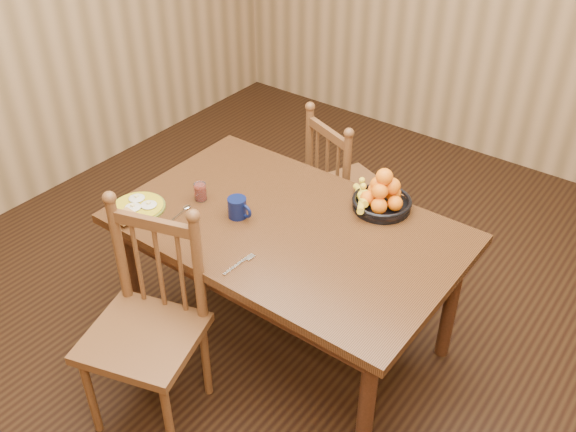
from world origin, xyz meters
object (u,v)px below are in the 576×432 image
Objects in this scene: chair_far at (346,190)px; dining_table at (288,239)px; chair_near at (147,327)px; breakfast_plate at (137,207)px; coffee_mug at (238,208)px; fruit_bowl at (381,197)px.

dining_table is at bearing 122.89° from chair_far.
chair_near is 3.58× the size of breakfast_plate.
breakfast_plate is at bearing -150.14° from coffee_mug.
chair_near is at bearing -115.27° from fruit_bowl.
coffee_mug is (0.43, 0.25, 0.04)m from breakfast_plate.
chair_far is 0.94m from coffee_mug.
dining_table is 0.74m from breakfast_plate.
breakfast_plate is 0.90× the size of fruit_bowl.
dining_table is 0.82m from chair_far.
fruit_bowl reaches higher than chair_far.
dining_table is 1.54× the size of chair_near.
coffee_mug reaches higher than breakfast_plate.
coffee_mug is at bearing 29.86° from breakfast_plate.
chair_far is 0.93× the size of chair_near.
chair_far reaches higher than coffee_mug.
coffee_mug is at bearing -158.85° from dining_table.
coffee_mug is at bearing 71.93° from chair_near.
dining_table is at bearing 21.15° from coffee_mug.
breakfast_plate is 2.18× the size of coffee_mug.
chair_near reaches higher than breakfast_plate.
chair_far is at bearing 85.55° from coffee_mug.
coffee_mug is at bearing -137.12° from fruit_bowl.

